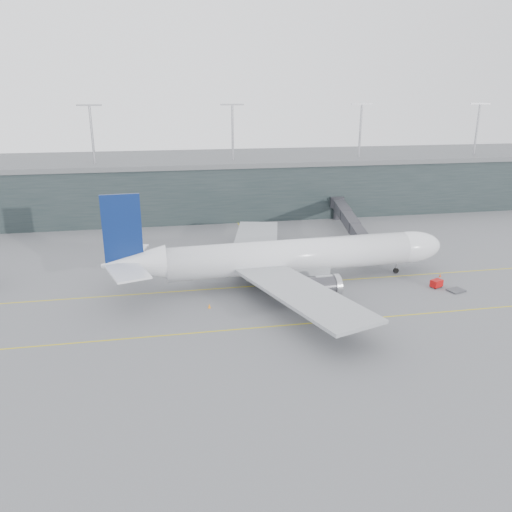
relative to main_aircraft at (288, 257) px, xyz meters
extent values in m
plane|color=#5A5A5F|center=(-7.24, 3.42, -4.79)|extent=(320.00, 320.00, 0.00)
cube|color=gold|center=(-7.24, -0.58, -4.78)|extent=(160.00, 0.25, 0.02)
cube|color=gold|center=(-7.24, -16.58, -4.78)|extent=(160.00, 0.25, 0.02)
cube|color=gold|center=(-2.24, 23.42, -4.78)|extent=(0.25, 60.00, 0.02)
cube|color=#1F292A|center=(-7.24, 61.42, 2.21)|extent=(240.00, 35.00, 14.00)
cube|color=#56585B|center=(-7.24, 61.42, 9.81)|extent=(240.00, 36.00, 1.20)
cylinder|color=#9E9EA3|center=(-37.24, 51.42, 17.21)|extent=(0.60, 0.60, 14.00)
cylinder|color=#9E9EA3|center=(-2.24, 51.42, 17.21)|extent=(0.60, 0.60, 14.00)
cylinder|color=#9E9EA3|center=(32.76, 51.42, 17.21)|extent=(0.60, 0.60, 14.00)
cylinder|color=#9E9EA3|center=(67.76, 51.42, 17.21)|extent=(0.60, 0.60, 14.00)
cylinder|color=silver|center=(0.43, 0.02, 0.15)|extent=(43.15, 7.77, 5.79)
ellipsoid|color=silver|center=(23.27, 1.08, 0.15)|extent=(12.40, 6.34, 5.79)
cone|color=silver|center=(-26.13, -1.21, 0.81)|extent=(10.51, 6.02, 5.55)
cube|color=#92969A|center=(-0.50, -0.02, -2.09)|extent=(15.13, 5.35, 1.87)
cube|color=black|center=(26.81, 1.25, 1.09)|extent=(2.18, 2.89, 0.75)
cube|color=#92969A|center=(-1.69, -14.56, -0.78)|extent=(16.62, 28.33, 0.51)
cylinder|color=#3A3A3F|center=(2.71, -8.75, -2.37)|extent=(6.68, 3.57, 3.27)
cube|color=#92969A|center=(-3.04, 14.34, -0.78)|extent=(14.42, 28.27, 0.51)
cylinder|color=#3A3A3F|center=(1.88, 8.96, -2.37)|extent=(6.68, 3.57, 3.27)
cube|color=#0A1C52|center=(-27.53, -1.28, 6.69)|extent=(6.08, 0.75, 11.20)
cube|color=silver|center=(-26.83, -6.38, 1.27)|extent=(7.44, 9.56, 0.33)
cube|color=silver|center=(-27.30, 3.87, 1.27)|extent=(6.81, 9.30, 0.33)
cylinder|color=black|center=(20.94, 0.97, -4.28)|extent=(1.04, 0.42, 1.03)
cylinder|color=#9E9EA3|center=(20.94, 0.97, -3.58)|extent=(0.28, 0.28, 2.43)
cylinder|color=black|center=(-3.09, -4.63, -4.19)|extent=(1.23, 0.52, 1.21)
cylinder|color=black|center=(-3.50, 4.32, -4.19)|extent=(1.23, 0.52, 1.21)
cube|color=#2C2C31|center=(16.11, 3.51, -0.19)|extent=(3.55, 3.83, 2.58)
cube|color=#2C2C31|center=(17.64, 10.99, -0.19)|extent=(4.65, 12.18, 2.30)
cube|color=#2C2C31|center=(20.03, 22.71, -0.19)|extent=(4.87, 12.23, 2.39)
cube|color=#2C2C31|center=(22.42, 34.43, -0.19)|extent=(5.10, 12.27, 2.48)
cylinder|color=#9E9EA3|center=(17.77, 11.62, -3.04)|extent=(0.46, 0.46, 3.50)
cube|color=#3A3A3F|center=(17.77, 11.62, -4.47)|extent=(2.08, 1.72, 0.64)
cylinder|color=#2C2C31|center=(16.11, 43.92, -0.19)|extent=(3.68, 3.68, 2.76)
cylinder|color=#2C2C31|center=(16.11, 43.92, -3.14)|extent=(1.66, 1.66, 3.31)
cube|color=#A90C0C|center=(24.58, -7.00, -4.01)|extent=(2.37, 1.98, 1.20)
cylinder|color=black|center=(24.09, -7.72, -4.61)|extent=(0.39, 0.27, 0.37)
cylinder|color=black|center=(25.44, -7.14, -4.61)|extent=(0.39, 0.27, 0.37)
cylinder|color=black|center=(23.72, -6.87, -4.61)|extent=(0.39, 0.27, 0.37)
cylinder|color=black|center=(25.08, -6.29, -4.61)|extent=(0.39, 0.27, 0.37)
cube|color=#393A3E|center=(26.98, -9.23, -4.63)|extent=(3.14, 2.77, 0.27)
cube|color=#3A3A3F|center=(-10.82, 13.28, -4.63)|extent=(2.67, 2.41, 0.22)
cube|color=#B3B8BF|center=(-10.82, 13.28, -3.64)|extent=(2.22, 2.16, 1.64)
cube|color=navy|center=(-10.82, 13.28, -2.79)|extent=(2.29, 2.23, 0.09)
cube|color=#3A3A3F|center=(-8.61, 14.35, -4.65)|extent=(2.26, 2.07, 0.18)
cube|color=#A0A3AB|center=(-8.61, 14.35, -3.83)|extent=(1.89, 1.84, 1.38)
cube|color=navy|center=(-8.61, 14.35, -3.11)|extent=(1.95, 1.90, 0.07)
cube|color=#3A3A3F|center=(-5.90, 13.62, -4.63)|extent=(2.54, 2.27, 0.21)
cube|color=#B2B8BF|center=(-5.90, 13.62, -3.68)|extent=(2.10, 2.04, 1.59)
cube|color=navy|center=(-5.90, 13.62, -2.85)|extent=(2.17, 2.10, 0.08)
cone|color=#EE410D|center=(28.03, -2.31, -4.47)|extent=(0.40, 0.40, 0.64)
cone|color=orange|center=(2.38, -17.23, -4.46)|extent=(0.42, 0.42, 0.66)
cone|color=orange|center=(2.78, 13.73, -4.45)|extent=(0.43, 0.43, 0.68)
cone|color=orange|center=(-14.77, -8.43, -4.43)|extent=(0.46, 0.46, 0.73)
camera|label=1|loc=(-20.86, -79.98, 27.05)|focal=35.00mm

